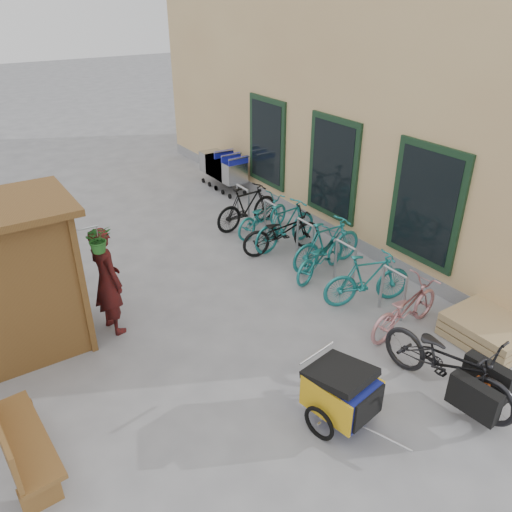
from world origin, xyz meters
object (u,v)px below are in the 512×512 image
bike_3 (327,244)px  bike_4 (282,232)px  pallet_stack (488,331)px  bike_0 (405,308)px  bike_5 (286,225)px  child_trailer (342,391)px  person_kiosk (107,281)px  shopping_carts (223,166)px  bench (15,438)px  bike_2 (321,256)px  bike_1 (368,279)px  bike_7 (247,207)px  bike_6 (263,216)px  cargo_bike (450,364)px

bike_3 → bike_4: bike_3 is taller
pallet_stack → bike_0: bike_0 is taller
bike_4 → bike_5: 0.26m
bike_4 → child_trailer: bearing=164.4°
person_kiosk → bike_5: (4.15, 0.86, -0.40)m
person_kiosk → shopping_carts: bearing=-57.5°
shopping_carts → bike_0: bearing=-96.8°
pallet_stack → shopping_carts: size_ratio=0.69×
bench → bike_2: 6.05m
shopping_carts → bike_1: bearing=-97.1°
child_trailer → bike_7: 6.17m
bike_5 → pallet_stack: bearing=-177.9°
pallet_stack → bench: bench is taller
bike_0 → bike_1: (0.07, 0.93, 0.06)m
bike_5 → bike_7: bearing=-0.6°
bench → bike_5: bike_5 is taller
pallet_stack → child_trailer: (-3.07, 0.06, 0.28)m
pallet_stack → bike_3: bike_3 is taller
bench → bike_7: size_ratio=0.94×
bike_0 → bike_2: 2.16m
bench → bike_3: (6.16, 1.80, 0.00)m
pallet_stack → bench: bearing=167.3°
bike_3 → pallet_stack: bearing=-170.9°
pallet_stack → child_trailer: 3.08m
bike_3 → bike_7: bike_7 is taller
pallet_stack → bike_4: (-0.90, 4.33, 0.26)m
shopping_carts → bike_5: 3.94m
bench → bike_4: (5.78, 2.83, -0.04)m
bike_1 → bike_5: bike_5 is taller
bike_0 → bike_6: bearing=-8.6°
bike_6 → bike_2: bearing=162.1°
shopping_carts → bike_2: size_ratio=1.08×
child_trailer → person_kiosk: 4.01m
cargo_bike → bike_0: bearing=59.6°
bike_7 → bike_1: bearing=175.6°
shopping_carts → bike_2: (-0.85, -5.25, -0.23)m
shopping_carts → bike_5: bearing=-100.1°
bike_2 → bike_7: (0.01, 2.69, 0.09)m
shopping_carts → bike_6: (-0.70, -3.01, -0.23)m
bench → child_trailer: bench is taller
shopping_carts → bike_6: bearing=-103.2°
bench → bike_3: bike_3 is taller
bike_6 → bike_5: bearing=166.6°
child_trailer → bike_3: bike_3 is taller
bench → bike_6: size_ratio=0.99×
bike_1 → bike_7: bike_7 is taller
bike_3 → bench: bearing=106.4°
shopping_carts → bike_1: 6.53m
shopping_carts → bike_6: shopping_carts is taller
bike_2 → person_kiosk: bearing=65.4°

